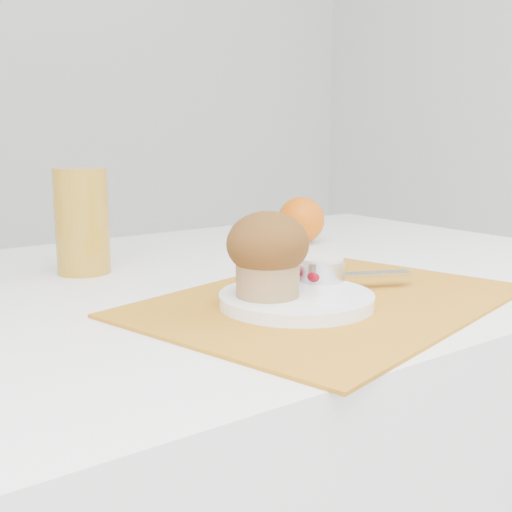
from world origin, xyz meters
TOP-DOWN VIEW (x-y plane):
  - table at (0.00, 0.05)m, footprint 1.20×0.80m
  - placemat at (-0.01, -0.15)m, footprint 0.52×0.44m
  - plate at (-0.06, -0.15)m, footprint 0.23×0.23m
  - ramekin at (0.01, -0.11)m, footprint 0.06×0.06m
  - cream at (0.01, -0.11)m, footprint 0.06×0.06m
  - raspberry_near at (-0.03, -0.09)m, footprint 0.02×0.02m
  - raspberry_far at (-0.01, -0.12)m, footprint 0.02×0.02m
  - butter_knife at (0.02, -0.11)m, footprint 0.21×0.11m
  - orange at (0.23, 0.19)m, footprint 0.09×0.09m
  - juice_glass at (-0.19, 0.18)m, footprint 0.08×0.08m
  - muffin at (-0.09, -0.14)m, footprint 0.09×0.09m

SIDE VIEW (x-z plane):
  - table at x=0.00m, z-range 0.00..0.75m
  - placemat at x=-0.01m, z-range 0.75..0.75m
  - plate at x=-0.06m, z-range 0.75..0.77m
  - butter_knife at x=0.02m, z-range 0.77..0.77m
  - raspberry_near at x=-0.03m, z-range 0.77..0.79m
  - raspberry_far at x=-0.01m, z-range 0.77..0.79m
  - ramekin at x=0.01m, z-range 0.77..0.79m
  - orange at x=0.23m, z-range 0.75..0.84m
  - cream at x=0.01m, z-range 0.79..0.80m
  - muffin at x=-0.09m, z-range 0.77..0.87m
  - juice_glass at x=-0.19m, z-range 0.75..0.90m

